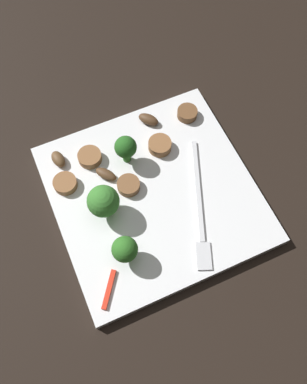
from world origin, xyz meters
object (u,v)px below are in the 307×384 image
(broccoli_floret_0, at_px, (126,148))
(sausage_slice_3, at_px, (160,145))
(sausage_slice_4, at_px, (65,183))
(plate, at_px, (154,194))
(mushroom_1, at_px, (58,159))
(fork, at_px, (200,212))
(mushroom_2, at_px, (106,174))
(broccoli_floret_1, at_px, (103,201))
(sausage_slice_0, at_px, (187,113))
(broccoli_floret_2, at_px, (125,250))
(pepper_strip_1, at_px, (109,289))
(mushroom_0, at_px, (148,119))
(sausage_slice_2, at_px, (129,185))
(sausage_slice_1, at_px, (90,157))

(broccoli_floret_0, xyz_separation_m, sausage_slice_3, (0.00, 0.05, -0.02))
(sausage_slice_4, bearing_deg, plate, 61.26)
(sausage_slice_4, relative_size, mushroom_1, 1.17)
(fork, xyz_separation_m, mushroom_2, (-0.10, -0.09, 0.00))
(broccoli_floret_1, xyz_separation_m, sausage_slice_0, (-0.09, 0.16, -0.03))
(broccoli_floret_2, xyz_separation_m, sausage_slice_3, (-0.12, 0.10, -0.02))
(broccoli_floret_0, relative_size, sausage_slice_4, 1.50)
(broccoli_floret_2, bearing_deg, sausage_slice_4, -163.19)
(pepper_strip_1, bearing_deg, broccoli_floret_1, 161.17)
(broccoli_floret_0, bearing_deg, plate, 12.32)
(broccoli_floret_0, xyz_separation_m, sausage_slice_0, (-0.03, 0.11, -0.02))
(fork, distance_m, broccoli_floret_1, 0.12)
(plate, height_order, mushroom_0, mushroom_0)
(fork, relative_size, sausage_slice_2, 5.71)
(sausage_slice_2, distance_m, sausage_slice_4, 0.08)
(sausage_slice_1, distance_m, sausage_slice_4, 0.05)
(sausage_slice_3, bearing_deg, sausage_slice_4, -89.13)
(sausage_slice_4, distance_m, mushroom_2, 0.05)
(mushroom_0, bearing_deg, broccoli_floret_2, -31.50)
(plate, distance_m, broccoli_floret_0, 0.07)
(sausage_slice_2, bearing_deg, fork, 45.13)
(fork, distance_m, pepper_strip_1, 0.15)
(sausage_slice_2, xyz_separation_m, pepper_strip_1, (0.11, -0.07, -0.00))
(plate, relative_size, sausage_slice_1, 8.05)
(sausage_slice_0, height_order, mushroom_0, same)
(mushroom_1, bearing_deg, mushroom_0, 94.13)
(mushroom_2, bearing_deg, plate, 45.58)
(plate, relative_size, mushroom_1, 9.73)
(sausage_slice_3, relative_size, mushroom_2, 1.04)
(mushroom_1, distance_m, pepper_strip_1, 0.19)
(broccoli_floret_2, xyz_separation_m, sausage_slice_1, (-0.15, 0.01, -0.02))
(broccoli_floret_2, bearing_deg, sausage_slice_1, 177.43)
(broccoli_floret_1, xyz_separation_m, sausage_slice_2, (-0.02, 0.04, -0.03))
(sausage_slice_3, relative_size, mushroom_0, 1.06)
(sausage_slice_1, relative_size, pepper_strip_1, 0.68)
(sausage_slice_0, xyz_separation_m, mushroom_2, (0.04, -0.14, -0.00))
(sausage_slice_0, distance_m, mushroom_1, 0.19)
(broccoli_floret_0, distance_m, broccoli_floret_1, 0.08)
(sausage_slice_0, relative_size, mushroom_2, 0.94)
(broccoli_floret_2, distance_m, sausage_slice_4, 0.13)
(broccoli_floret_0, bearing_deg, sausage_slice_3, 87.96)
(broccoli_floret_0, bearing_deg, sausage_slice_1, -113.55)
(plate, distance_m, broccoli_floret_1, 0.08)
(fork, xyz_separation_m, mushroom_1, (-0.14, -0.14, 0.00))
(plate, relative_size, pepper_strip_1, 5.49)
(plate, xyz_separation_m, broccoli_floret_1, (-0.00, -0.07, 0.04))
(mushroom_1, bearing_deg, pepper_strip_1, -0.24)
(sausage_slice_2, bearing_deg, sausage_slice_1, -152.12)
(mushroom_2, bearing_deg, sausage_slice_0, 107.23)
(fork, bearing_deg, broccoli_floret_2, -59.91)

